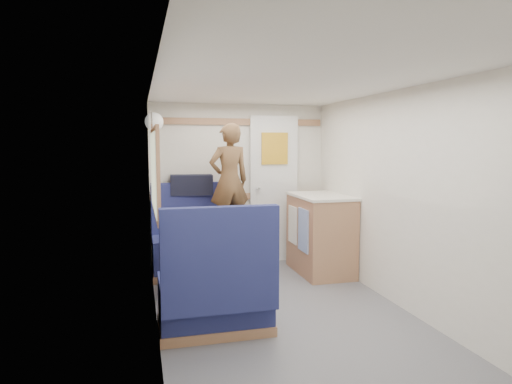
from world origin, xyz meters
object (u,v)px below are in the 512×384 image
object	(u,v)px
bench_near	(216,297)
person	(229,181)
orange_fruit	(228,222)
salt_grinder	(205,219)
dome_light	(154,122)
duffel_bag	(192,185)
galley_counter	(320,233)
tumbler_right	(209,219)
tumbler_mid	(191,214)
tumbler_left	(191,227)
bread_loaf	(218,214)
dinette_table	(201,241)
bench_far	(191,249)
cheese_block	(217,224)
beer_glass	(223,218)
tray	(219,227)
pepper_grinder	(202,223)
wine_glass	(188,217)

from	to	relation	value
bench_near	person	size ratio (longest dim) A/B	0.82
orange_fruit	salt_grinder	world-z (taller)	salt_grinder
dome_light	duffel_bag	distance (m)	0.89
galley_counter	person	size ratio (longest dim) A/B	0.71
dome_light	tumbler_right	xyz separation A→B (m)	(0.48, -0.79, -0.97)
duffel_bag	tumbler_mid	bearing A→B (deg)	-92.25
tumbler_left	bread_loaf	distance (m)	0.74
dinette_table	bench_near	size ratio (longest dim) A/B	0.88
bench_far	tumbler_right	distance (m)	0.94
tumbler_mid	dinette_table	bearing A→B (deg)	-82.30
dinette_table	cheese_block	xyz separation A→B (m)	(0.13, -0.17, 0.19)
beer_glass	bench_near	bearing A→B (deg)	-103.66
dome_light	person	world-z (taller)	dome_light
beer_glass	salt_grinder	distance (m)	0.18
dinette_table	dome_light	world-z (taller)	dome_light
tumbler_mid	tray	bearing A→B (deg)	-69.93
tumbler_mid	pepper_grinder	distance (m)	0.47
duffel_bag	tumbler_mid	distance (m)	0.79
tumbler_left	tumbler_right	distance (m)	0.45
bench_near	galley_counter	bearing A→B (deg)	43.94
salt_grinder	bread_loaf	world-z (taller)	bread_loaf
bench_near	wine_glass	xyz separation A→B (m)	(-0.14, 0.67, 0.54)
orange_fruit	tumbler_mid	xyz separation A→B (m)	(-0.28, 0.57, 0.01)
galley_counter	tumbler_left	xyz separation A→B (m)	(-1.60, -0.89, 0.31)
wine_glass	bread_loaf	bearing A→B (deg)	54.23
galley_counter	orange_fruit	world-z (taller)	galley_counter
dinette_table	tumbler_right	world-z (taller)	tumbler_right
person	salt_grinder	distance (m)	0.77
bench_far	bread_loaf	xyz separation A→B (m)	(0.23, -0.55, 0.47)
duffel_bag	cheese_block	xyz separation A→B (m)	(0.09, -1.29, -0.26)
tray	duffel_bag	bearing A→B (deg)	94.84
galley_counter	tumbler_mid	distance (m)	1.56
galley_counter	duffel_bag	size ratio (longest dim) A/B	1.85
tumbler_mid	pepper_grinder	world-z (taller)	tumbler_mid
tumbler_left	bread_loaf	bearing A→B (deg)	61.58
tumbler_left	beer_glass	world-z (taller)	tumbler_left
tumbler_right	galley_counter	bearing A→B (deg)	19.74
person	tray	world-z (taller)	person
dome_light	tray	size ratio (longest dim) A/B	0.54
bench_near	cheese_block	size ratio (longest dim) A/B	10.11
wine_glass	tumbler_left	bearing A→B (deg)	-83.69
dome_light	bread_loaf	world-z (taller)	dome_light
duffel_bag	orange_fruit	world-z (taller)	duffel_bag
galley_counter	cheese_block	size ratio (longest dim) A/B	8.86
tumbler_mid	bread_loaf	xyz separation A→B (m)	(0.28, -0.06, -0.01)
galley_counter	bread_loaf	bearing A→B (deg)	-169.47
dome_light	dinette_table	bearing A→B (deg)	-65.35
galley_counter	dome_light	bearing A→B (deg)	170.82
person	wine_glass	world-z (taller)	person
dome_light	tumbler_left	size ratio (longest dim) A/B	1.80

